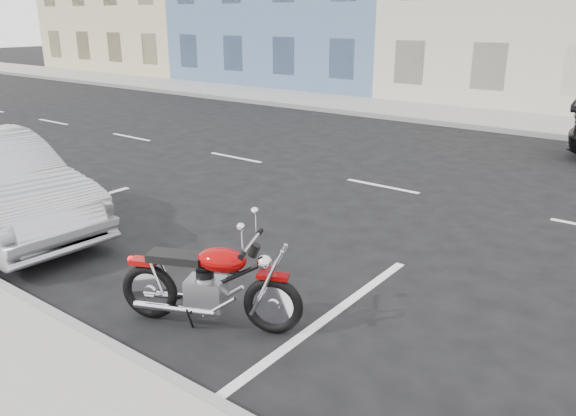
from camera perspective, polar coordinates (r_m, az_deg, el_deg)
name	(u,v)px	position (r m, az deg, el deg)	size (l,w,h in m)	color
ground	(481,205)	(10.77, 18.97, 0.25)	(120.00, 120.00, 0.00)	black
sidewalk_far	(425,112)	(20.43, 13.76, 9.43)	(80.00, 3.40, 0.15)	gray
curb_far	(403,119)	(18.90, 11.63, 8.86)	(80.00, 0.12, 0.16)	gray
motorcycle	(275,293)	(6.01, -1.29, -8.65)	(1.95, 1.03, 1.05)	black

